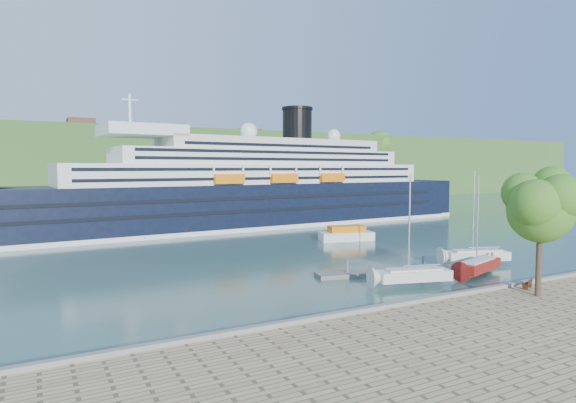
# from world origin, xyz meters

# --- Properties ---
(ground) EXTENTS (400.00, 400.00, 0.00)m
(ground) POSITION_xyz_m (0.00, 0.00, 0.00)
(ground) COLOR #2E534B
(ground) RESTS_ON ground
(far_hillside) EXTENTS (400.00, 50.00, 24.00)m
(far_hillside) POSITION_xyz_m (0.00, 145.00, 12.00)
(far_hillside) COLOR #325321
(far_hillside) RESTS_ON ground
(quay_coping) EXTENTS (220.00, 0.50, 0.30)m
(quay_coping) POSITION_xyz_m (0.00, -0.20, 1.15)
(quay_coping) COLOR slate
(quay_coping) RESTS_ON promenade
(cruise_ship) EXTENTS (106.07, 22.70, 23.64)m
(cruise_ship) POSITION_xyz_m (3.15, 57.79, 11.82)
(cruise_ship) COLOR black
(cruise_ship) RESTS_ON ground
(park_bench) EXTENTS (1.56, 1.10, 0.92)m
(park_bench) POSITION_xyz_m (3.48, -1.33, 1.46)
(park_bench) COLOR #482414
(park_bench) RESTS_ON promenade
(promenade_tree) EXTENTS (6.79, 6.79, 11.24)m
(promenade_tree) POSITION_xyz_m (2.03, -3.32, 6.62)
(promenade_tree) COLOR #36671B
(promenade_tree) RESTS_ON promenade
(floating_pontoon) EXTENTS (19.77, 6.87, 0.44)m
(floating_pontoon) POSITION_xyz_m (1.49, 11.79, 0.22)
(floating_pontoon) COLOR gray
(floating_pontoon) RESTS_ON ground
(sailboat_white_near) EXTENTS (8.17, 4.22, 10.16)m
(sailboat_white_near) POSITION_xyz_m (-1.64, 6.95, 5.08)
(sailboat_white_near) COLOR silver
(sailboat_white_near) RESTS_ON ground
(sailboat_red) EXTENTS (8.07, 4.49, 10.05)m
(sailboat_red) POSITION_xyz_m (7.65, 7.31, 5.03)
(sailboat_red) COLOR maroon
(sailboat_red) RESTS_ON ground
(sailboat_white_far) EXTENTS (8.36, 4.98, 10.45)m
(sailboat_white_far) POSITION_xyz_m (12.03, 11.26, 5.22)
(sailboat_white_far) COLOR silver
(sailboat_white_far) RESTS_ON ground
(tender_launch) EXTENTS (8.90, 4.91, 2.33)m
(tender_launch) POSITION_xyz_m (9.29, 33.84, 1.17)
(tender_launch) COLOR orange
(tender_launch) RESTS_ON ground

